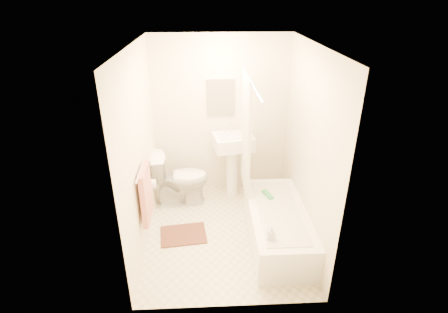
{
  "coord_description": "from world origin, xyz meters",
  "views": [
    {
      "loc": [
        -0.2,
        -3.75,
        2.93
      ],
      "look_at": [
        0.0,
        0.25,
        1.0
      ],
      "focal_mm": 28.0,
      "sensor_mm": 36.0,
      "label": 1
    }
  ],
  "objects_px": {
    "sink": "(233,163)",
    "soap_bottle": "(271,233)",
    "bathtub": "(277,225)",
    "bath_mat": "(183,235)",
    "toilet": "(180,179)"
  },
  "relations": [
    {
      "from": "bath_mat",
      "to": "bathtub",
      "type": "bearing_deg",
      "value": -6.78
    },
    {
      "from": "toilet",
      "to": "soap_bottle",
      "type": "relative_size",
      "value": 4.81
    },
    {
      "from": "toilet",
      "to": "soap_bottle",
      "type": "bearing_deg",
      "value": -150.44
    },
    {
      "from": "sink",
      "to": "bath_mat",
      "type": "distance_m",
      "value": 1.33
    },
    {
      "from": "toilet",
      "to": "bath_mat",
      "type": "height_order",
      "value": "toilet"
    },
    {
      "from": "bath_mat",
      "to": "soap_bottle",
      "type": "distance_m",
      "value": 1.33
    },
    {
      "from": "sink",
      "to": "soap_bottle",
      "type": "height_order",
      "value": "sink"
    },
    {
      "from": "bathtub",
      "to": "soap_bottle",
      "type": "height_order",
      "value": "soap_bottle"
    },
    {
      "from": "toilet",
      "to": "soap_bottle",
      "type": "height_order",
      "value": "toilet"
    },
    {
      "from": "soap_bottle",
      "to": "toilet",
      "type": "bearing_deg",
      "value": 126.16
    },
    {
      "from": "sink",
      "to": "bath_mat",
      "type": "height_order",
      "value": "sink"
    },
    {
      "from": "toilet",
      "to": "sink",
      "type": "distance_m",
      "value": 0.82
    },
    {
      "from": "sink",
      "to": "soap_bottle",
      "type": "distance_m",
      "value": 1.69
    },
    {
      "from": "toilet",
      "to": "bath_mat",
      "type": "xyz_separation_m",
      "value": [
        0.07,
        -0.81,
        -0.39
      ]
    },
    {
      "from": "bathtub",
      "to": "bath_mat",
      "type": "height_order",
      "value": "bathtub"
    }
  ]
}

